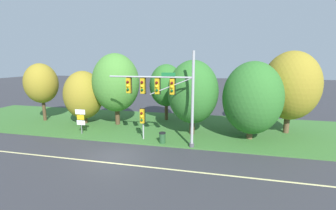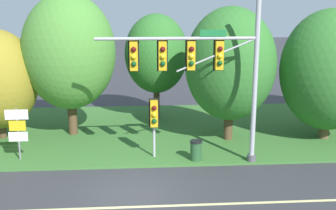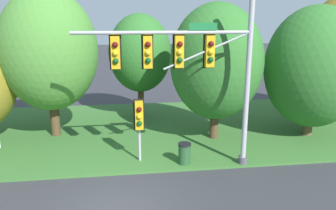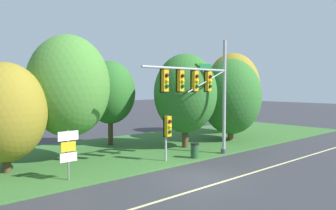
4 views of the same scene
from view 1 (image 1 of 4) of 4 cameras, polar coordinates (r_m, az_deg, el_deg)
ground_plane at (r=17.52m, az=-13.29°, el=-12.41°), size 160.00×160.00×0.00m
lane_stripe at (r=16.54m, az=-15.15°, el=-13.94°), size 36.00×0.16×0.01m
grass_verge at (r=24.72m, az=-4.91°, el=-5.02°), size 48.00×11.50×0.10m
traffic_signal_mast at (r=17.77m, az=-1.01°, el=3.48°), size 7.08×0.49×7.57m
pedestrian_signal_near_kerb at (r=19.54m, az=-6.52°, el=-3.23°), size 0.46×0.55×2.80m
route_sign_post at (r=22.60m, az=-21.30°, el=-3.17°), size 1.03×0.08×2.42m
tree_nearest_road at (r=29.28m, az=-29.49°, el=4.79°), size 3.58×3.58×6.56m
tree_left_of_mast at (r=26.13m, az=-20.63°, el=2.39°), size 4.16×4.16×5.77m
tree_behind_signpost at (r=24.52m, az=-13.07°, el=5.49°), size 4.92×4.92×7.61m
tree_mid_verge at (r=25.87m, az=-0.42°, el=4.98°), size 3.87×3.87×6.47m
tree_tall_centre at (r=20.75m, az=6.32°, el=3.27°), size 4.65×4.65×6.91m
tree_right_far at (r=20.67m, az=20.59°, el=1.65°), size 5.03×5.03×6.81m
tree_furthest_back at (r=23.83m, az=28.67°, el=4.28°), size 5.11×5.11×7.74m
trash_bin at (r=19.05m, az=-1.43°, el=-8.30°), size 0.56×0.56×0.93m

